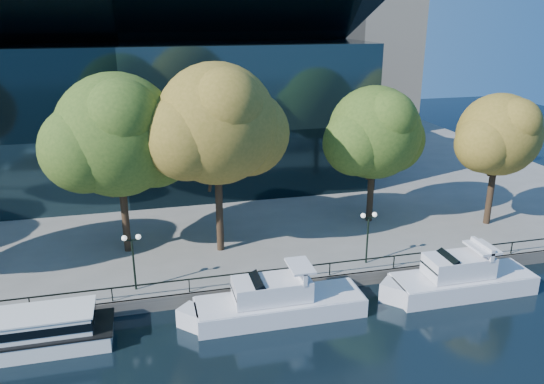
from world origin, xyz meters
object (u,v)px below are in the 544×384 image
object	(u,v)px
lamp_1	(132,249)
tree_5	(500,136)
cruiser_far	(457,278)
lamp_2	(368,226)
tree_2	(120,138)
tree_4	(376,135)
cruiser_near	(273,302)
tree_3	(219,127)

from	to	relation	value
lamp_1	tree_5	bearing A→B (deg)	8.72
cruiser_far	lamp_2	bearing A→B (deg)	140.74
cruiser_far	lamp_2	xyz separation A→B (m)	(-5.09, 4.16, 2.80)
tree_2	lamp_2	xyz separation A→B (m)	(17.25, -6.44, -6.16)
tree_4	lamp_2	world-z (taller)	tree_4
tree_2	tree_4	world-z (taller)	tree_2
cruiser_near	lamp_1	world-z (taller)	lamp_1
tree_3	cruiser_near	bearing A→B (deg)	-78.11
tree_2	cruiser_far	bearing A→B (deg)	-25.38
tree_5	lamp_1	bearing A→B (deg)	-171.28
tree_5	lamp_2	bearing A→B (deg)	-161.16
tree_3	cruiser_far	bearing A→B (deg)	-30.76
tree_4	lamp_2	size ratio (longest dim) A/B	3.00
cruiser_far	tree_4	distance (m)	14.31
tree_5	lamp_1	size ratio (longest dim) A/B	2.87
cruiser_near	tree_3	bearing A→B (deg)	101.89
cruiser_far	tree_4	xyz separation A→B (m)	(-1.25, 11.97, 7.75)
tree_4	lamp_2	xyz separation A→B (m)	(-3.84, -7.80, -4.95)
cruiser_near	tree_3	world-z (taller)	tree_3
tree_5	lamp_2	world-z (taller)	tree_5
tree_3	lamp_2	xyz separation A→B (m)	(10.11, -4.89, -6.95)
tree_2	tree_5	bearing A→B (deg)	-3.22
cruiser_far	tree_5	world-z (taller)	tree_5
cruiser_near	lamp_2	distance (m)	9.60
lamp_2	tree_3	bearing A→B (deg)	154.20
cruiser_near	tree_4	bearing A→B (deg)	44.33
cruiser_far	lamp_1	size ratio (longest dim) A/B	2.82
cruiser_near	tree_4	xyz separation A→B (m)	(12.08, 11.80, 7.83)
tree_3	tree_5	xyz separation A→B (m)	(23.87, -0.19, -2.02)
cruiser_near	lamp_2	xyz separation A→B (m)	(8.24, 3.99, 2.88)
tree_3	lamp_2	bearing A→B (deg)	-25.80
cruiser_far	lamp_1	world-z (taller)	lamp_1
cruiser_far	tree_3	bearing A→B (deg)	149.24
tree_2	tree_3	distance (m)	7.35
tree_4	lamp_1	distance (m)	22.67
cruiser_near	cruiser_far	xyz separation A→B (m)	(13.33, -0.17, 0.08)
cruiser_near	tree_3	size ratio (longest dim) A/B	0.84
tree_2	cruiser_near	bearing A→B (deg)	-49.18
tree_3	tree_5	bearing A→B (deg)	-0.46
tree_4	tree_5	size ratio (longest dim) A/B	1.05
cruiser_near	lamp_1	xyz separation A→B (m)	(-8.63, 3.99, 2.88)
tree_5	tree_3	bearing A→B (deg)	179.54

